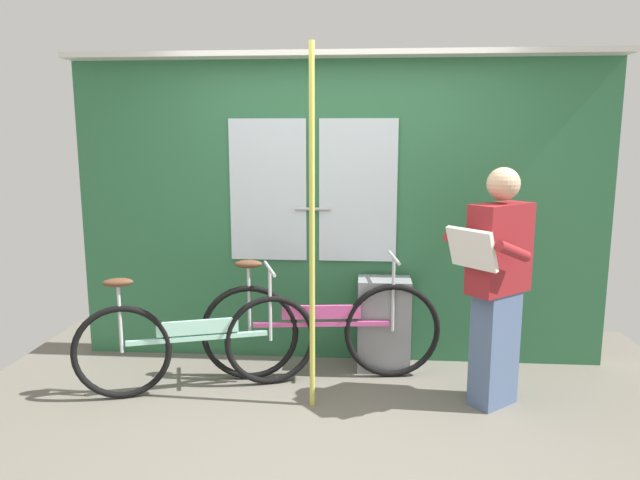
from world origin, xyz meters
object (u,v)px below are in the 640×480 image
handrail_pole (312,232)px  trash_bin_by_wall (384,324)px  bicycle_near_door (320,329)px  bicycle_leaning_behind (197,343)px  passenger_reading_newspaper (497,283)px

handrail_pole → trash_bin_by_wall: bearing=54.2°
bicycle_near_door → trash_bin_by_wall: 0.53m
bicycle_near_door → bicycle_leaning_behind: bicycle_near_door is taller
passenger_reading_newspaper → handrail_pole: bearing=-35.4°
bicycle_leaning_behind → handrail_pole: (0.83, -0.16, 0.82)m
trash_bin_by_wall → handrail_pole: handrail_pole is taller
bicycle_leaning_behind → handrail_pole: size_ratio=0.69×
passenger_reading_newspaper → bicycle_near_door: bearing=-56.9°
passenger_reading_newspaper → trash_bin_by_wall: size_ratio=2.23×
bicycle_near_door → bicycle_leaning_behind: (-0.84, -0.30, -0.03)m
bicycle_near_door → passenger_reading_newspaper: passenger_reading_newspaper is taller
trash_bin_by_wall → passenger_reading_newspaper: bearing=-38.9°
bicycle_near_door → bicycle_leaning_behind: 0.89m
handrail_pole → bicycle_near_door: bearing=87.8°
trash_bin_by_wall → handrail_pole: (-0.49, -0.68, 0.82)m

